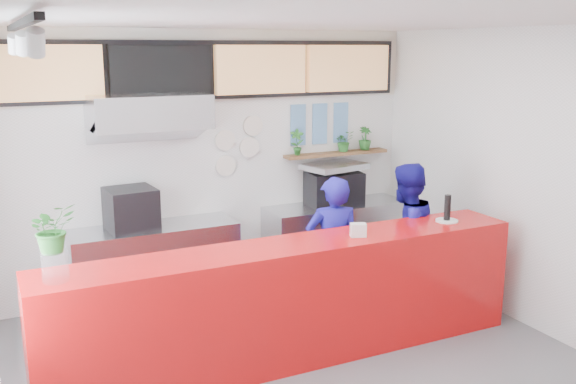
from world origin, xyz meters
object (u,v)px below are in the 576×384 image
object	(u,v)px
espresso_machine	(334,189)
service_counter	(293,302)
staff_center	(333,251)
staff_right	(404,238)
pepper_mill	(447,208)
panini_oven	(131,209)

from	to	relation	value
espresso_machine	service_counter	bearing A→B (deg)	-122.71
staff_center	espresso_machine	bearing A→B (deg)	-104.62
staff_right	staff_center	bearing A→B (deg)	-14.53
pepper_mill	espresso_machine	bearing A→B (deg)	98.27
panini_oven	espresso_machine	distance (m)	2.48
espresso_machine	panini_oven	bearing A→B (deg)	-173.76
service_counter	staff_center	world-z (taller)	staff_center
panini_oven	staff_right	size ratio (longest dim) A/B	0.31
panini_oven	espresso_machine	xyz separation A→B (m)	(2.48, 0.00, -0.02)
service_counter	staff_right	bearing A→B (deg)	17.61
service_counter	espresso_machine	size ratio (longest dim) A/B	7.04
panini_oven	staff_center	bearing A→B (deg)	-40.33
panini_oven	staff_right	world-z (taller)	staff_right
espresso_machine	pepper_mill	xyz separation A→B (m)	(0.26, -1.80, 0.14)
staff_right	espresso_machine	bearing A→B (deg)	-97.12
staff_right	service_counter	bearing A→B (deg)	4.95
espresso_machine	staff_right	size ratio (longest dim) A/B	0.40
staff_center	staff_right	world-z (taller)	staff_right
espresso_machine	staff_center	distance (m)	1.51
espresso_machine	staff_center	xyz separation A→B (m)	(-0.74, -1.27, -0.33)
panini_oven	staff_right	xyz separation A→B (m)	(2.61, -1.30, -0.31)
panini_oven	pepper_mill	xyz separation A→B (m)	(2.74, -1.80, 0.12)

